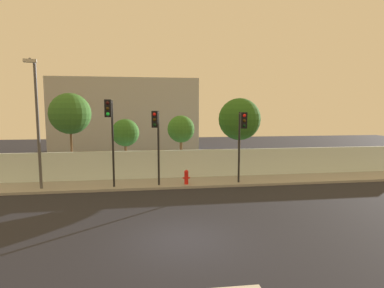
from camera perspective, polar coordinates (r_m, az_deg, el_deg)
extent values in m
plane|color=#22232D|center=(11.38, -1.90, -17.37)|extent=(80.00, 80.00, 0.00)
cube|color=#959595|center=(19.13, -4.66, -7.27)|extent=(36.00, 2.40, 0.15)
cube|color=silver|center=(20.19, -4.92, -3.72)|extent=(36.00, 0.18, 1.80)
cylinder|color=black|center=(18.11, -14.43, -0.02)|extent=(0.12, 0.12, 4.95)
cylinder|color=black|center=(17.22, -14.96, 7.55)|extent=(0.10, 1.60, 0.08)
cube|color=black|center=(16.42, -15.29, 6.39)|extent=(0.34, 0.20, 0.90)
sphere|color=black|center=(16.31, -15.37, 7.34)|extent=(0.18, 0.18, 0.18)
sphere|color=#33260A|center=(16.30, -15.34, 6.35)|extent=(0.18, 0.18, 0.18)
sphere|color=#19F24C|center=(16.31, -15.31, 5.37)|extent=(0.18, 0.18, 0.18)
cylinder|color=black|center=(18.05, -6.22, -0.81)|extent=(0.12, 0.12, 4.36)
cylinder|color=black|center=(17.32, -6.59, 5.78)|extent=(0.30, 1.19, 0.08)
cube|color=black|center=(16.74, -6.88, 4.56)|extent=(0.37, 0.26, 0.90)
sphere|color=red|center=(16.61, -6.96, 5.48)|extent=(0.18, 0.18, 0.18)
sphere|color=#33260A|center=(16.62, -6.95, 4.51)|extent=(0.18, 0.18, 0.18)
sphere|color=black|center=(16.63, -6.93, 3.55)|extent=(0.18, 0.18, 0.18)
cylinder|color=black|center=(18.87, 8.71, -0.66)|extent=(0.12, 0.12, 4.29)
cylinder|color=black|center=(18.05, 9.20, 5.52)|extent=(0.25, 1.38, 0.08)
cube|color=black|center=(17.38, 9.59, 4.33)|extent=(0.36, 0.24, 0.90)
sphere|color=red|center=(17.26, 9.68, 5.21)|extent=(0.18, 0.18, 0.18)
sphere|color=#33260A|center=(17.26, 9.67, 4.28)|extent=(0.18, 0.18, 0.18)
sphere|color=black|center=(17.28, 9.65, 3.35)|extent=(0.18, 0.18, 0.18)
cylinder|color=#4C4C51|center=(19.09, -26.61, 2.87)|extent=(0.16, 0.16, 6.97)
cylinder|color=#4C4C51|center=(18.41, -27.46, 13.45)|extent=(0.43, 1.65, 0.10)
cube|color=beige|center=(17.58, -27.80, 13.47)|extent=(0.64, 0.36, 0.16)
cylinder|color=red|center=(18.49, -1.05, -6.39)|extent=(0.24, 0.24, 0.69)
sphere|color=red|center=(18.41, -1.06, -5.22)|extent=(0.26, 0.26, 0.26)
cylinder|color=red|center=(18.46, -1.58, -6.30)|extent=(0.10, 0.09, 0.09)
cylinder|color=red|center=(18.51, -0.53, -6.27)|extent=(0.10, 0.09, 0.09)
cylinder|color=brown|center=(21.87, -21.35, -1.38)|extent=(0.16, 0.16, 3.59)
sphere|color=#356B29|center=(21.70, -21.62, 5.26)|extent=(2.68, 2.68, 2.68)
cylinder|color=brown|center=(21.43, -12.12, -2.66)|extent=(0.19, 0.19, 2.53)
sphere|color=#327028|center=(21.23, -12.23, 2.07)|extent=(1.85, 1.85, 1.85)
cylinder|color=brown|center=(21.49, -2.03, -2.22)|extent=(0.21, 0.21, 2.74)
sphere|color=#387729|center=(21.29, -2.04, 2.79)|extent=(1.87, 1.87, 1.87)
cylinder|color=brown|center=(22.30, 8.69, -1.51)|extent=(0.17, 0.17, 3.09)
sphere|color=#2D621F|center=(22.10, 8.79, 4.57)|extent=(2.97, 2.97, 2.97)
cube|color=#A7A7A7|center=(33.92, -12.00, 5.03)|extent=(14.73, 6.00, 7.72)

